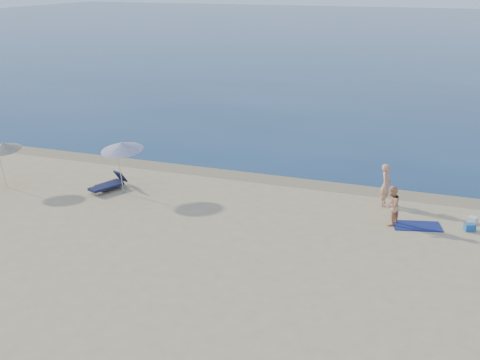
% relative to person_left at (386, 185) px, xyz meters
% --- Properties ---
extents(sea, '(240.00, 160.00, 0.01)m').
position_rel_person_left_xyz_m(sea, '(-3.73, 82.28, -0.94)').
color(sea, navy).
rests_on(sea, ground).
extents(wet_sand_strip, '(240.00, 1.60, 0.00)m').
position_rel_person_left_xyz_m(wet_sand_strip, '(-3.73, 1.68, -0.95)').
color(wet_sand_strip, '#847254').
rests_on(wet_sand_strip, ground).
extents(person_left, '(0.50, 0.72, 1.90)m').
position_rel_person_left_xyz_m(person_left, '(0.00, 0.00, 0.00)').
color(person_left, tan).
rests_on(person_left, ground).
extents(person_right, '(0.82, 0.94, 1.65)m').
position_rel_person_left_xyz_m(person_right, '(0.50, -2.07, -0.12)').
color(person_right, tan).
rests_on(person_right, ground).
extents(beach_towel, '(2.08, 1.48, 0.03)m').
position_rel_person_left_xyz_m(beach_towel, '(1.55, -1.87, -0.93)').
color(beach_towel, '#101852').
rests_on(beach_towel, ground).
extents(white_bag, '(0.43, 0.40, 0.29)m').
position_rel_person_left_xyz_m(white_bag, '(3.64, -0.82, -0.80)').
color(white_bag, silver).
rests_on(white_bag, ground).
extents(blue_cooler, '(0.49, 0.43, 0.29)m').
position_rel_person_left_xyz_m(blue_cooler, '(3.53, -1.61, -0.80)').
color(blue_cooler, '#1E5AA3').
rests_on(blue_cooler, ground).
extents(umbrella_near, '(2.22, 2.25, 2.54)m').
position_rel_person_left_xyz_m(umbrella_near, '(-11.58, -2.47, 1.25)').
color(umbrella_near, silver).
rests_on(umbrella_near, ground).
extents(umbrella_far, '(1.90, 1.92, 2.28)m').
position_rel_person_left_xyz_m(umbrella_far, '(-17.22, -3.71, 1.02)').
color(umbrella_far, silver).
rests_on(umbrella_far, ground).
extents(lounger_left, '(0.98, 1.60, 0.67)m').
position_rel_person_left_xyz_m(lounger_left, '(-12.53, -2.10, -0.70)').
color(lounger_left, '#141D39').
rests_on(lounger_left, ground).
extents(lounger_right, '(1.29, 1.93, 0.81)m').
position_rel_person_left_xyz_m(lounger_right, '(-12.36, -2.56, -0.65)').
color(lounger_right, '#141838').
rests_on(lounger_right, ground).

